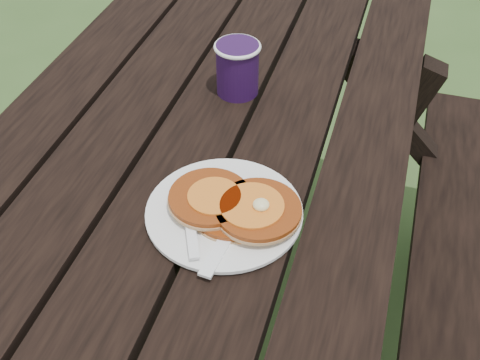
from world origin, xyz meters
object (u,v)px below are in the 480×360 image
(pancake_stack, at_px, (235,206))
(picnic_table, at_px, (177,332))
(coffee_cup, at_px, (238,66))
(plate, at_px, (224,213))

(pancake_stack, bearing_deg, picnic_table, 176.87)
(picnic_table, distance_m, pancake_stack, 0.43)
(picnic_table, height_order, pancake_stack, pancake_stack)
(pancake_stack, relative_size, coffee_cup, 2.00)
(picnic_table, xyz_separation_m, pancake_stack, (0.13, -0.01, 0.41))
(coffee_cup, bearing_deg, pancake_stack, -73.80)
(picnic_table, distance_m, plate, 0.40)
(picnic_table, height_order, plate, plate)
(picnic_table, relative_size, coffee_cup, 17.33)
(picnic_table, distance_m, coffee_cup, 0.55)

